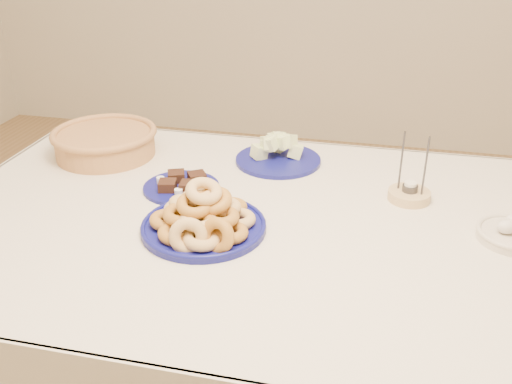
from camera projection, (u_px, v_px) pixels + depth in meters
dining_table at (260, 254)px, 1.50m from camera, size 1.71×1.11×0.75m
donut_platter at (203, 219)px, 1.37m from camera, size 0.34×0.34×0.14m
melon_plate at (278, 153)px, 1.76m from camera, size 0.33×0.33×0.09m
brownie_plate at (182, 185)px, 1.59m from camera, size 0.26×0.26×0.04m
wicker_basket at (105, 141)px, 1.80m from camera, size 0.42×0.42×0.09m
candle_holder at (409, 194)px, 1.53m from camera, size 0.15×0.15×0.19m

